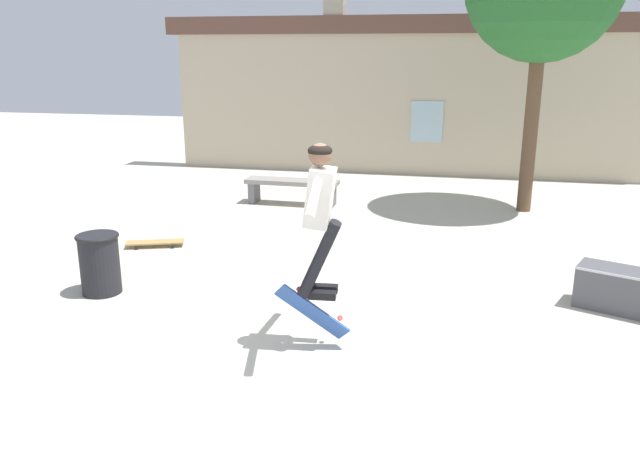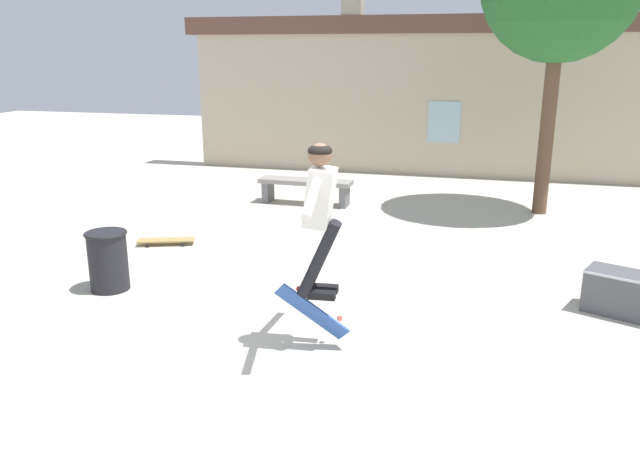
% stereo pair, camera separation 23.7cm
% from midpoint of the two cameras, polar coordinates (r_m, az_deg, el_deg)
% --- Properties ---
extents(ground_plane, '(40.00, 40.00, 0.00)m').
position_cam_midpoint_polar(ground_plane, '(5.92, 0.25, -11.74)').
color(ground_plane, beige).
extents(building_backdrop, '(11.48, 0.52, 4.33)m').
position_cam_midpoint_polar(building_backdrop, '(14.38, 7.93, 12.17)').
color(building_backdrop, '#B7A88E').
rests_on(building_backdrop, ground_plane).
extents(park_bench, '(1.73, 0.47, 0.46)m').
position_cam_midpoint_polar(park_bench, '(11.51, -3.17, 3.88)').
color(park_bench, gray).
rests_on(park_bench, ground_plane).
extents(trash_bin, '(0.49, 0.49, 0.71)m').
position_cam_midpoint_polar(trash_bin, '(7.74, -20.34, -2.91)').
color(trash_bin, black).
rests_on(trash_bin, ground_plane).
extents(skater, '(0.42, 1.38, 1.44)m').
position_cam_midpoint_polar(skater, '(5.65, -1.19, 2.05)').
color(skater, silver).
extents(skateboard_flipping, '(0.73, 0.28, 0.61)m').
position_cam_midpoint_polar(skateboard_flipping, '(5.95, -1.86, -7.62)').
color(skateboard_flipping, '#2D519E').
extents(skateboard_resting, '(0.85, 0.48, 0.08)m').
position_cam_midpoint_polar(skateboard_resting, '(9.38, -15.56, -1.22)').
color(skateboard_resting, '#AD894C').
rests_on(skateboard_resting, ground_plane).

